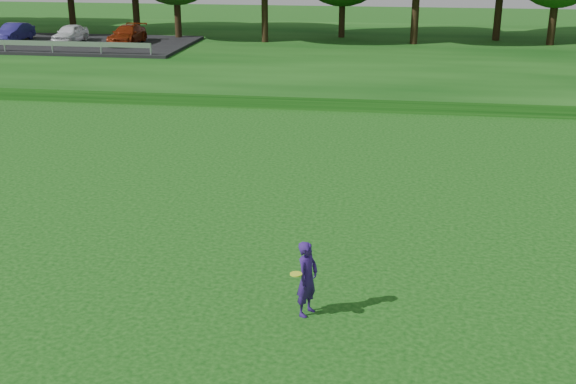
# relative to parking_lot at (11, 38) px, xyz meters

# --- Properties ---
(ground) EXTENTS (140.00, 140.00, 0.00)m
(ground) POSITION_rel_parking_lot_xyz_m (24.18, -32.81, -1.03)
(ground) COLOR #0B3D0B
(ground) RESTS_ON ground
(berm) EXTENTS (130.00, 30.00, 0.60)m
(berm) POSITION_rel_parking_lot_xyz_m (24.18, 1.19, -0.73)
(berm) COLOR #0B3D0B
(berm) RESTS_ON ground
(walking_path) EXTENTS (130.00, 1.60, 0.04)m
(walking_path) POSITION_rel_parking_lot_xyz_m (24.18, -12.81, -1.01)
(walking_path) COLOR gray
(walking_path) RESTS_ON ground
(parking_lot) EXTENTS (24.00, 9.00, 1.38)m
(parking_lot) POSITION_rel_parking_lot_xyz_m (0.00, 0.00, 0.00)
(parking_lot) COLOR black
(parking_lot) RESTS_ON berm
(woman) EXTENTS (0.62, 0.87, 1.66)m
(woman) POSITION_rel_parking_lot_xyz_m (24.17, -32.55, -0.20)
(woman) COLOR navy
(woman) RESTS_ON ground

